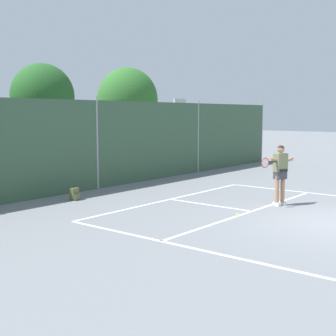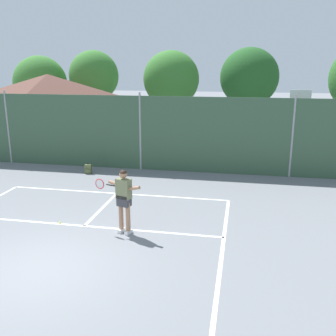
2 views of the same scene
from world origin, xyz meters
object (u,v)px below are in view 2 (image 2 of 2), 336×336
object	(u,v)px
tennis_player	(123,196)
backpack_olive	(88,169)
basketball_hoop	(298,118)
tennis_ball	(60,223)

from	to	relation	value
tennis_player	backpack_olive	world-z (taller)	tennis_player
basketball_hoop	backpack_olive	size ratio (longest dim) A/B	7.67
tennis_player	backpack_olive	size ratio (longest dim) A/B	4.01
basketball_hoop	tennis_player	xyz separation A→B (m)	(-5.56, -8.17, -1.20)
tennis_ball	backpack_olive	world-z (taller)	backpack_olive
basketball_hoop	backpack_olive	bearing A→B (deg)	-163.95
tennis_ball	backpack_olive	size ratio (longest dim) A/B	0.14
basketball_hoop	tennis_player	bearing A→B (deg)	-124.24
tennis_player	tennis_ball	size ratio (longest dim) A/B	28.10
tennis_ball	tennis_player	bearing A→B (deg)	-6.62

